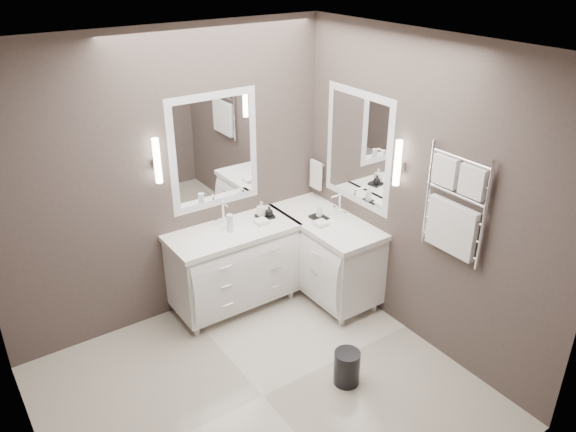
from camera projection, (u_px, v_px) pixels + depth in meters
floor at (263, 396)px, 4.51m from camera, size 3.20×3.00×0.01m
ceiling at (254, 51)px, 3.31m from camera, size 3.20×3.00×0.01m
wall_back at (170, 182)px, 5.02m from camera, size 3.20×0.01×2.70m
wall_front at (418, 373)px, 2.80m from camera, size 3.20×0.01×2.70m
wall_left at (12, 332)px, 3.10m from camera, size 0.01×3.00×2.70m
wall_right at (420, 197)px, 4.73m from camera, size 0.01×3.00×2.70m
vanity_back at (234, 263)px, 5.43m from camera, size 1.24×0.59×0.97m
vanity_right at (326, 251)px, 5.63m from camera, size 0.59×1.24×0.97m
mirror_back at (214, 151)px, 5.15m from camera, size 0.90×0.02×1.10m
mirror_right at (358, 148)px, 5.22m from camera, size 0.02×0.90×1.10m
sconce_back at (157, 162)px, 4.79m from camera, size 0.06×0.06×0.40m
sconce_right at (398, 164)px, 4.74m from camera, size 0.06×0.06×0.40m
towel_bar_corner at (316, 174)px, 5.80m from camera, size 0.03×0.22×0.30m
towel_ladder at (454, 211)px, 4.39m from camera, size 0.06×0.58×0.90m
waste_bin at (347, 367)px, 4.59m from camera, size 0.25×0.25×0.30m
amenity_tray_back at (265, 216)px, 5.49m from camera, size 0.19×0.16×0.03m
amenity_tray_right at (319, 218)px, 5.46m from camera, size 0.14×0.18×0.03m
water_bottle at (230, 224)px, 5.18m from camera, size 0.07×0.07×0.18m
soap_bottle_a at (261, 209)px, 5.45m from camera, size 0.07×0.07×0.14m
soap_bottle_b at (269, 211)px, 5.46m from camera, size 0.09×0.09×0.10m
soap_bottle_c at (319, 209)px, 5.42m from camera, size 0.08×0.08×0.16m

